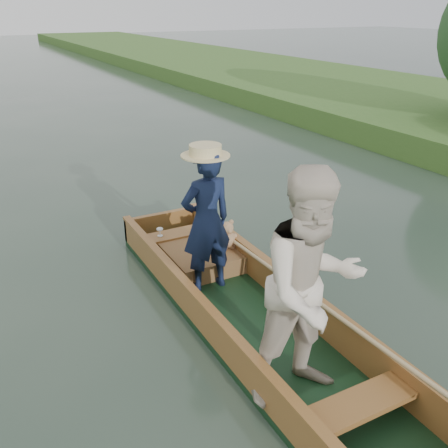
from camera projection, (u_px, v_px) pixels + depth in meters
name	position (u px, v px, depth m)	size (l,w,h in m)	color
ground	(251.00, 327.00, 5.22)	(120.00, 120.00, 0.00)	#283D30
trees_far	(113.00, 54.00, 7.94)	(21.10, 5.21, 4.23)	#47331E
punt	(264.00, 282.00, 4.63)	(1.19, 5.00, 2.07)	black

